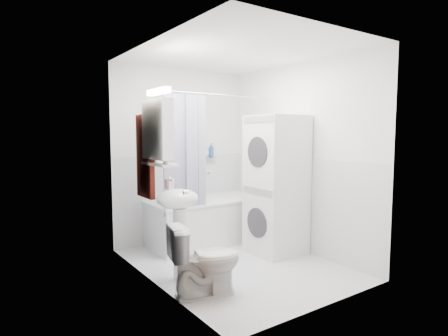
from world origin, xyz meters
TOP-DOWN VIEW (x-y plane):
  - floor at (0.00, 0.00)m, footprint 2.60×2.60m
  - room_walls at (0.00, 0.00)m, footprint 2.60×2.60m
  - wainscot at (0.00, 0.29)m, footprint 1.98×2.58m
  - door at (-0.95, -0.55)m, footprint 0.05×2.00m
  - bathtub at (0.19, 0.92)m, footprint 1.60×0.76m
  - tub_spout at (0.39, 1.25)m, footprint 0.04×0.12m
  - curtain_rod at (0.19, 0.60)m, footprint 1.78×0.02m
  - shower_curtain at (-0.33, 0.60)m, footprint 0.55×0.02m
  - sink at (-0.75, -0.04)m, footprint 0.44×0.37m
  - medicine_cabinet at (-0.90, 0.10)m, footprint 0.13×0.50m
  - shelf at (-0.89, 0.10)m, footprint 0.18×0.54m
  - shower_caddy at (0.44, 1.24)m, footprint 0.22×0.06m
  - towel at (-0.94, 0.35)m, footprint 0.07×0.38m
  - washer_dryer at (0.68, 0.06)m, footprint 0.64×0.63m
  - toilet at (-0.72, -0.50)m, footprint 0.75×0.54m
  - soap_pump at (-0.71, 0.25)m, footprint 0.08×0.17m
  - shelf_bottle at (-0.89, -0.05)m, footprint 0.07×0.18m
  - shelf_cup at (-0.89, 0.22)m, footprint 0.10×0.09m
  - shampoo_a at (0.35, 1.24)m, footprint 0.13×0.17m
  - shampoo_b at (0.47, 1.24)m, footprint 0.08×0.21m

SIDE VIEW (x-z plane):
  - floor at x=0.00m, z-range 0.00..0.00m
  - toilet at x=-0.72m, z-range 0.00..0.66m
  - bathtub at x=0.19m, z-range 0.03..0.64m
  - wainscot at x=0.00m, z-range -0.69..1.89m
  - sink at x=-0.75m, z-range 0.18..1.22m
  - washer_dryer at x=0.68m, z-range 0.00..1.73m
  - tub_spout at x=0.39m, z-range 0.91..0.95m
  - soap_pump at x=-0.71m, z-range 0.91..0.99m
  - door at x=-0.95m, z-range 0.00..2.00m
  - shower_caddy at x=0.44m, z-range 1.14..1.16m
  - shelf at x=-0.89m, z-range 1.19..1.21m
  - shampoo_b at x=0.47m, z-range 1.16..1.24m
  - shampoo_a at x=0.35m, z-range 1.16..1.29m
  - shelf_bottle at x=-0.89m, z-range 1.21..1.28m
  - shower_curtain at x=-0.33m, z-range 0.52..1.98m
  - shelf_cup at x=-0.89m, z-range 1.21..1.31m
  - towel at x=-0.94m, z-range 0.84..1.74m
  - room_walls at x=0.00m, z-range 0.19..2.79m
  - medicine_cabinet at x=-0.90m, z-range 1.21..1.92m
  - curtain_rod at x=0.19m, z-range 1.99..2.01m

